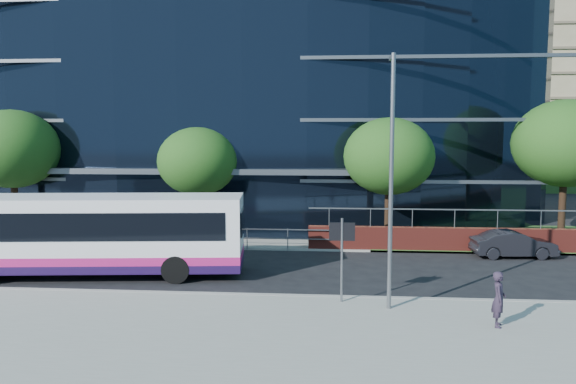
# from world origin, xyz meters

# --- Properties ---
(ground) EXTENTS (200.00, 200.00, 0.00)m
(ground) POSITION_xyz_m (0.00, 0.00, 0.00)
(ground) COLOR black
(ground) RESTS_ON ground
(pavement_near) EXTENTS (80.00, 8.00, 0.15)m
(pavement_near) POSITION_xyz_m (0.00, -5.00, 0.07)
(pavement_near) COLOR gray
(pavement_near) RESTS_ON ground
(kerb) EXTENTS (80.00, 0.25, 0.16)m
(kerb) POSITION_xyz_m (0.00, -1.00, 0.08)
(kerb) COLOR gray
(kerb) RESTS_ON ground
(yellow_line_outer) EXTENTS (80.00, 0.08, 0.01)m
(yellow_line_outer) POSITION_xyz_m (0.00, -0.80, 0.01)
(yellow_line_outer) COLOR gold
(yellow_line_outer) RESTS_ON ground
(yellow_line_inner) EXTENTS (80.00, 0.08, 0.01)m
(yellow_line_inner) POSITION_xyz_m (0.00, -0.65, 0.01)
(yellow_line_inner) COLOR gold
(yellow_line_inner) RESTS_ON ground
(far_forecourt) EXTENTS (50.00, 8.00, 0.10)m
(far_forecourt) POSITION_xyz_m (-6.00, 11.00, 0.05)
(far_forecourt) COLOR gray
(far_forecourt) RESTS_ON ground
(glass_office) EXTENTS (44.00, 23.10, 16.00)m
(glass_office) POSITION_xyz_m (-4.00, 20.85, 8.00)
(glass_office) COLOR black
(glass_office) RESTS_ON ground
(guard_railings) EXTENTS (24.00, 0.05, 1.10)m
(guard_railings) POSITION_xyz_m (-8.00, 7.00, 0.82)
(guard_railings) COLOR slate
(guard_railings) RESTS_ON ground
(apartment_block) EXTENTS (60.00, 42.00, 30.00)m
(apartment_block) POSITION_xyz_m (32.00, 57.21, 11.11)
(apartment_block) COLOR #2D511E
(apartment_block) RESTS_ON ground
(street_sign) EXTENTS (0.85, 0.09, 2.80)m
(street_sign) POSITION_xyz_m (4.50, -1.59, 2.15)
(street_sign) COLOR slate
(street_sign) RESTS_ON pavement_near
(tree_far_a) EXTENTS (4.95, 4.95, 6.98)m
(tree_far_a) POSITION_xyz_m (-13.00, 9.00, 4.86)
(tree_far_a) COLOR black
(tree_far_a) RESTS_ON ground
(tree_far_b) EXTENTS (4.29, 4.29, 6.05)m
(tree_far_b) POSITION_xyz_m (-3.00, 9.50, 4.21)
(tree_far_b) COLOR black
(tree_far_b) RESTS_ON ground
(tree_far_c) EXTENTS (4.62, 4.62, 6.51)m
(tree_far_c) POSITION_xyz_m (7.00, 9.00, 4.54)
(tree_far_c) COLOR black
(tree_far_c) RESTS_ON ground
(tree_far_d) EXTENTS (5.28, 5.28, 7.44)m
(tree_far_d) POSITION_xyz_m (16.00, 10.00, 5.19)
(tree_far_d) COLOR black
(tree_far_d) RESTS_ON ground
(tree_dist_e) EXTENTS (4.62, 4.62, 6.51)m
(tree_dist_e) POSITION_xyz_m (24.00, 40.00, 4.54)
(tree_dist_e) COLOR black
(tree_dist_e) RESTS_ON ground
(streetlight_east) EXTENTS (0.15, 0.77, 8.00)m
(streetlight_east) POSITION_xyz_m (6.00, -2.17, 4.44)
(streetlight_east) COLOR slate
(streetlight_east) RESTS_ON pavement_near
(city_bus) EXTENTS (12.11, 3.99, 3.22)m
(city_bus) POSITION_xyz_m (-5.22, 1.57, 1.71)
(city_bus) COLOR white
(city_bus) RESTS_ON ground
(parked_car) EXTENTS (3.85, 1.60, 1.24)m
(parked_car) POSITION_xyz_m (12.51, 6.42, 0.62)
(parked_car) COLOR black
(parked_car) RESTS_ON ground
(pedestrian) EXTENTS (0.51, 0.66, 1.61)m
(pedestrian) POSITION_xyz_m (8.99, -3.63, 0.96)
(pedestrian) COLOR #2C2132
(pedestrian) RESTS_ON pavement_near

